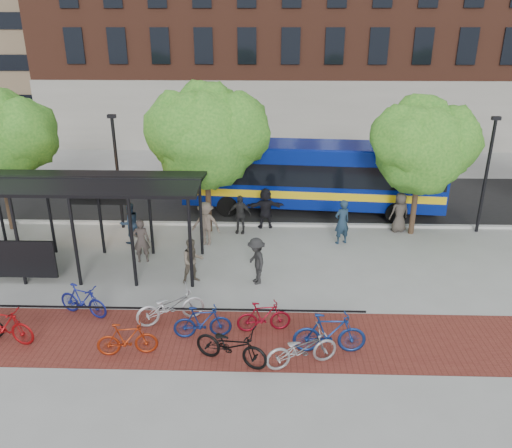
{
  "coord_description": "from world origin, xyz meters",
  "views": [
    {
      "loc": [
        -0.27,
        -17.38,
        8.6
      ],
      "look_at": [
        -0.81,
        0.17,
        1.6
      ],
      "focal_mm": 35.0,
      "sensor_mm": 36.0,
      "label": 1
    }
  ],
  "objects_px": {
    "tree_b": "(208,132)",
    "lamp_post_left": "(117,169)",
    "pedestrian_6": "(400,213)",
    "bike_1": "(4,325)",
    "bike_11": "(330,333)",
    "bike_5": "(127,339)",
    "lamp_post_right": "(487,172)",
    "pedestrian_1": "(141,241)",
    "bus": "(312,173)",
    "bike_3": "(83,300)",
    "pedestrian_9": "(256,261)",
    "bike_6": "(170,306)",
    "bus_shelter": "(53,192)",
    "pedestrian_2": "(130,223)",
    "bike_7": "(202,322)",
    "pedestrian_4": "(240,214)",
    "bike_10": "(302,348)",
    "bike_8": "(231,345)",
    "bike_9": "(264,317)",
    "pedestrian_5": "(265,208)",
    "pedestrian_8": "(193,261)",
    "tree_c": "(424,143)",
    "pedestrian_3": "(206,224)",
    "pedestrian_7": "(342,222)"
  },
  "relations": [
    {
      "from": "tree_b",
      "to": "lamp_post_left",
      "type": "height_order",
      "value": "tree_b"
    },
    {
      "from": "pedestrian_6",
      "to": "bike_1",
      "type": "bearing_deg",
      "value": 16.83
    },
    {
      "from": "lamp_post_left",
      "to": "bike_11",
      "type": "bearing_deg",
      "value": -47.32
    },
    {
      "from": "tree_b",
      "to": "bike_5",
      "type": "distance_m",
      "value": 10.07
    },
    {
      "from": "lamp_post_right",
      "to": "pedestrian_1",
      "type": "height_order",
      "value": "lamp_post_right"
    },
    {
      "from": "lamp_post_left",
      "to": "bike_1",
      "type": "xyz_separation_m",
      "value": [
        -0.91,
        -8.96,
        -2.17
      ]
    },
    {
      "from": "lamp_post_left",
      "to": "bike_11",
      "type": "height_order",
      "value": "lamp_post_left"
    },
    {
      "from": "pedestrian_6",
      "to": "bus",
      "type": "bearing_deg",
      "value": -52.41
    },
    {
      "from": "bike_3",
      "to": "bike_5",
      "type": "relative_size",
      "value": 1.06
    },
    {
      "from": "pedestrian_6",
      "to": "pedestrian_9",
      "type": "height_order",
      "value": "pedestrian_6"
    },
    {
      "from": "bike_6",
      "to": "bus_shelter",
      "type": "bearing_deg",
      "value": 28.6
    },
    {
      "from": "bike_3",
      "to": "bike_11",
      "type": "bearing_deg",
      "value": -82.37
    },
    {
      "from": "bike_5",
      "to": "pedestrian_2",
      "type": "height_order",
      "value": "pedestrian_2"
    },
    {
      "from": "bike_11",
      "to": "pedestrian_1",
      "type": "relative_size",
      "value": 1.17
    },
    {
      "from": "bike_7",
      "to": "pedestrian_4",
      "type": "relative_size",
      "value": 0.98
    },
    {
      "from": "bus",
      "to": "bike_1",
      "type": "distance_m",
      "value": 15.11
    },
    {
      "from": "bus_shelter",
      "to": "pedestrian_2",
      "type": "bearing_deg",
      "value": 50.48
    },
    {
      "from": "bike_3",
      "to": "bike_10",
      "type": "distance_m",
      "value": 7.16
    },
    {
      "from": "lamp_post_left",
      "to": "bike_6",
      "type": "relative_size",
      "value": 2.39
    },
    {
      "from": "bike_6",
      "to": "bike_7",
      "type": "xyz_separation_m",
      "value": [
        1.1,
        -0.8,
        -0.05
      ]
    },
    {
      "from": "bike_10",
      "to": "bus_shelter",
      "type": "bearing_deg",
      "value": 38.35
    },
    {
      "from": "pedestrian_1",
      "to": "bike_8",
      "type": "bearing_deg",
      "value": 111.75
    },
    {
      "from": "bike_7",
      "to": "bike_8",
      "type": "distance_m",
      "value": 1.5
    },
    {
      "from": "tree_b",
      "to": "bike_6",
      "type": "distance_m",
      "value": 8.44
    },
    {
      "from": "pedestrian_2",
      "to": "pedestrian_6",
      "type": "xyz_separation_m",
      "value": [
        11.63,
        1.6,
        0.01
      ]
    },
    {
      "from": "bus",
      "to": "bike_9",
      "type": "height_order",
      "value": "bus"
    },
    {
      "from": "bus",
      "to": "bike_1",
      "type": "height_order",
      "value": "bus"
    },
    {
      "from": "pedestrian_5",
      "to": "tree_b",
      "type": "bearing_deg",
      "value": 4.0
    },
    {
      "from": "tree_b",
      "to": "pedestrian_9",
      "type": "xyz_separation_m",
      "value": [
        2.16,
        -4.85,
        -3.6
      ]
    },
    {
      "from": "bike_9",
      "to": "pedestrian_5",
      "type": "relative_size",
      "value": 0.88
    },
    {
      "from": "pedestrian_5",
      "to": "pedestrian_6",
      "type": "distance_m",
      "value": 5.96
    },
    {
      "from": "pedestrian_8",
      "to": "bike_5",
      "type": "bearing_deg",
      "value": -129.64
    },
    {
      "from": "pedestrian_1",
      "to": "pedestrian_2",
      "type": "height_order",
      "value": "pedestrian_2"
    },
    {
      "from": "tree_c",
      "to": "bike_3",
      "type": "relative_size",
      "value": 3.33
    },
    {
      "from": "bike_1",
      "to": "bike_3",
      "type": "height_order",
      "value": "bike_1"
    },
    {
      "from": "bike_7",
      "to": "bike_8",
      "type": "relative_size",
      "value": 0.81
    },
    {
      "from": "lamp_post_left",
      "to": "pedestrian_5",
      "type": "distance_m",
      "value": 6.76
    },
    {
      "from": "bike_8",
      "to": "pedestrian_3",
      "type": "xyz_separation_m",
      "value": [
        -1.65,
        7.91,
        0.38
      ]
    },
    {
      "from": "bike_1",
      "to": "bike_7",
      "type": "distance_m",
      "value": 5.71
    },
    {
      "from": "bike_9",
      "to": "pedestrian_7",
      "type": "height_order",
      "value": "pedestrian_7"
    },
    {
      "from": "tree_b",
      "to": "bike_3",
      "type": "distance_m",
      "value": 8.8
    },
    {
      "from": "bike_3",
      "to": "pedestrian_5",
      "type": "distance_m",
      "value": 9.51
    },
    {
      "from": "bus",
      "to": "bike_1",
      "type": "relative_size",
      "value": 6.59
    },
    {
      "from": "bike_6",
      "to": "pedestrian_4",
      "type": "height_order",
      "value": "pedestrian_4"
    },
    {
      "from": "pedestrian_7",
      "to": "bike_5",
      "type": "bearing_deg",
      "value": 23.64
    },
    {
      "from": "pedestrian_6",
      "to": "bike_11",
      "type": "bearing_deg",
      "value": 49.21
    },
    {
      "from": "pedestrian_2",
      "to": "pedestrian_4",
      "type": "relative_size",
      "value": 1.02
    },
    {
      "from": "bike_8",
      "to": "pedestrian_1",
      "type": "distance_m",
      "value": 7.35
    },
    {
      "from": "bus",
      "to": "pedestrian_5",
      "type": "xyz_separation_m",
      "value": [
        -2.22,
        -2.38,
        -0.99
      ]
    },
    {
      "from": "bike_6",
      "to": "pedestrian_5",
      "type": "relative_size",
      "value": 1.15
    }
  ]
}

